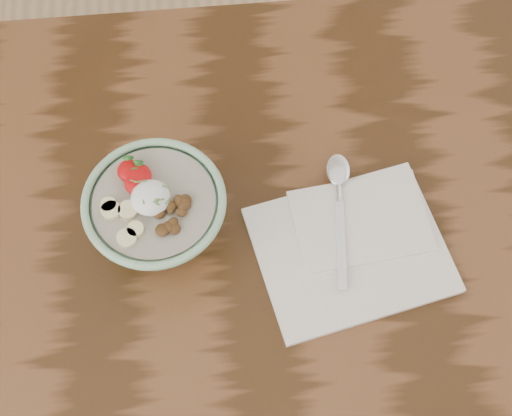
# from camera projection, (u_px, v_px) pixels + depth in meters

# --- Properties ---
(table) EXTENTS (1.60, 0.90, 0.75)m
(table) POSITION_uv_depth(u_px,v_px,m) (255.00, 300.00, 1.00)
(table) COLOR #38200E
(table) RESTS_ON ground
(breakfast_bowl) EXTENTS (0.18, 0.18, 0.12)m
(breakfast_bowl) POSITION_uv_depth(u_px,v_px,m) (157.00, 214.00, 0.89)
(breakfast_bowl) COLOR #8DBE96
(breakfast_bowl) RESTS_ON table
(napkin) EXTENTS (0.27, 0.24, 0.01)m
(napkin) POSITION_uv_depth(u_px,v_px,m) (353.00, 244.00, 0.93)
(napkin) COLOR white
(napkin) RESTS_ON table
(spoon) EXTENTS (0.04, 0.19, 0.01)m
(spoon) POSITION_uv_depth(u_px,v_px,m) (339.00, 188.00, 0.95)
(spoon) COLOR silver
(spoon) RESTS_ON napkin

